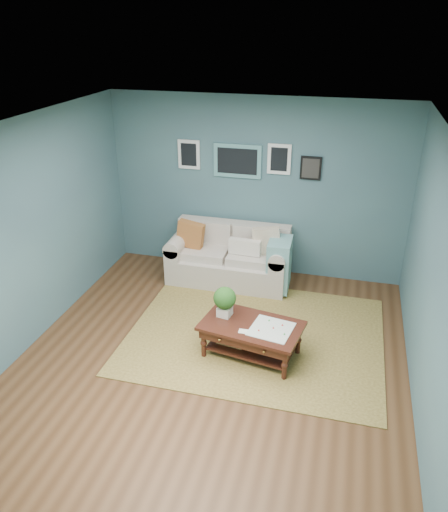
% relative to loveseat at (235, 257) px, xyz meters
% --- Properties ---
extents(room_shell, '(5.00, 5.02, 2.70)m').
position_rel_loveseat_xyz_m(room_shell, '(0.20, -1.97, 0.97)').
color(room_shell, brown).
rests_on(room_shell, ground).
extents(area_rug, '(3.17, 2.53, 0.01)m').
position_rel_loveseat_xyz_m(area_rug, '(0.61, -1.36, -0.38)').
color(area_rug, brown).
rests_on(area_rug, ground).
extents(loveseat, '(1.84, 0.84, 0.95)m').
position_rel_loveseat_xyz_m(loveseat, '(0.00, 0.00, 0.00)').
color(loveseat, beige).
rests_on(loveseat, ground).
extents(coffee_table, '(1.26, 0.86, 0.81)m').
position_rel_loveseat_xyz_m(coffee_table, '(0.58, -1.77, -0.03)').
color(coffee_table, '#33110D').
rests_on(coffee_table, ground).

